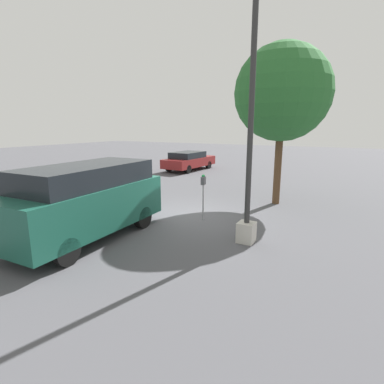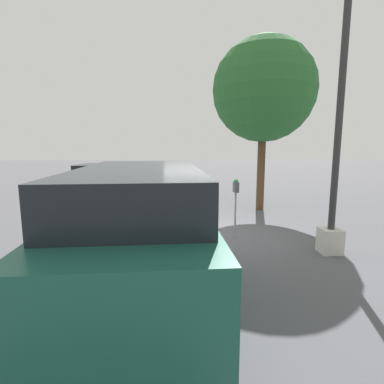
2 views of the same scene
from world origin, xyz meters
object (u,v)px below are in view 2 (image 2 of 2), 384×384
(parking_meter_near, at_px, (236,195))
(car_distant, at_px, (96,175))
(lamp_post, at_px, (336,160))
(street_tree, at_px, (264,90))
(parked_van, at_px, (140,231))

(parking_meter_near, height_order, car_distant, parking_meter_near)
(lamp_post, bearing_deg, street_tree, -176.33)
(parked_van, bearing_deg, street_tree, 148.18)
(parking_meter_near, xyz_separation_m, car_distant, (-9.86, -6.07, -0.43))
(lamp_post, distance_m, car_distant, 13.69)
(lamp_post, height_order, street_tree, lamp_post)
(parked_van, bearing_deg, lamp_post, 112.82)
(lamp_post, bearing_deg, parked_van, -65.21)
(street_tree, bearing_deg, parked_van, -29.85)
(parking_meter_near, height_order, lamp_post, lamp_post)
(parked_van, relative_size, street_tree, 0.77)
(parked_van, height_order, car_distant, parked_van)
(parking_meter_near, distance_m, car_distant, 11.59)
(car_distant, xyz_separation_m, street_tree, (6.50, 7.67, 3.57))
(parked_van, bearing_deg, parking_meter_near, 143.72)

